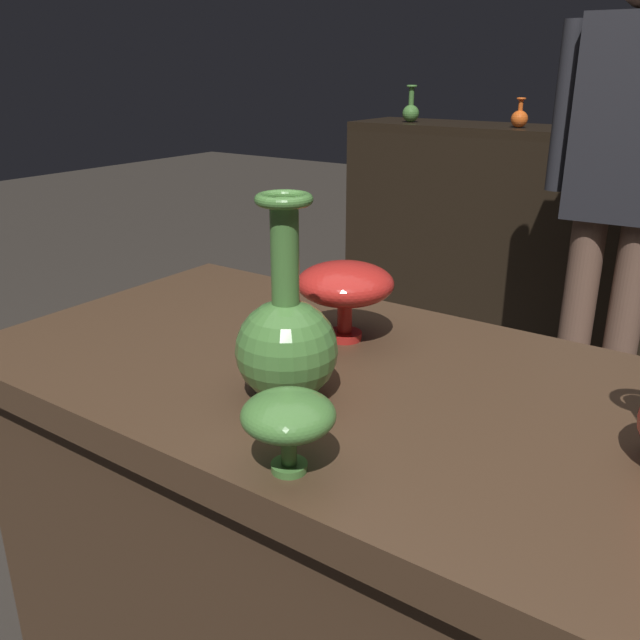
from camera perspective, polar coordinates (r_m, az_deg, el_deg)
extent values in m
cube|color=#422D1E|center=(1.27, 2.23, -22.14)|extent=(1.10, 0.59, 0.75)
cube|color=#422D1E|center=(1.04, 2.54, -5.70)|extent=(1.20, 0.64, 0.05)
cube|color=black|center=(3.12, 24.85, 4.60)|extent=(2.60, 0.40, 0.95)
sphere|color=#477A38|center=(0.93, -2.83, -2.55)|extent=(0.14, 0.14, 0.14)
cylinder|color=#477A38|center=(0.88, -2.98, 5.42)|extent=(0.04, 0.04, 0.15)
torus|color=#477A38|center=(0.87, -3.07, 10.12)|extent=(0.08, 0.08, 0.02)
cylinder|color=#477A38|center=(0.79, -2.61, -12.24)|extent=(0.04, 0.04, 0.01)
cylinder|color=#477A38|center=(0.78, -2.64, -10.79)|extent=(0.02, 0.02, 0.04)
ellipsoid|color=#477A38|center=(0.76, -2.69, -8.00)|extent=(0.11, 0.11, 0.05)
cylinder|color=red|center=(1.15, 2.08, -1.30)|extent=(0.06, 0.06, 0.01)
cylinder|color=red|center=(1.14, 2.10, 0.23)|extent=(0.03, 0.03, 0.05)
ellipsoid|color=red|center=(1.12, 2.14, 3.11)|extent=(0.16, 0.16, 0.07)
sphere|color=#477A38|center=(3.31, 7.66, 16.87)|extent=(0.08, 0.08, 0.08)
cylinder|color=#477A38|center=(3.31, 7.72, 18.20)|extent=(0.02, 0.02, 0.09)
torus|color=#477A38|center=(3.31, 7.76, 18.96)|extent=(0.05, 0.05, 0.01)
sphere|color=#E55B1E|center=(3.10, 16.46, 15.94)|extent=(0.07, 0.07, 0.07)
cylinder|color=#E55B1E|center=(3.10, 16.57, 16.97)|extent=(0.02, 0.02, 0.05)
torus|color=#E55B1E|center=(3.10, 16.62, 17.46)|extent=(0.04, 0.04, 0.01)
cylinder|color=brown|center=(2.49, 24.10, -1.22)|extent=(0.11, 0.11, 0.77)
cylinder|color=brown|center=(2.51, 20.75, -0.57)|extent=(0.11, 0.11, 0.77)
cube|color=#232328|center=(2.35, 24.76, 15.03)|extent=(0.33, 0.20, 0.61)
cylinder|color=#232328|center=(2.39, 19.97, 16.46)|extent=(0.07, 0.07, 0.52)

